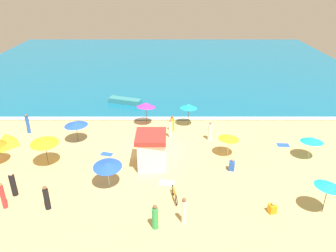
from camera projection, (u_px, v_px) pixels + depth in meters
ground_plane at (157, 149)px, 28.22m from camera, size 60.00×60.00×0.00m
ocean_water at (163, 65)px, 53.54m from camera, size 60.00×44.00×0.10m
wave_breaker_foam at (159, 118)px, 33.88m from camera, size 57.00×0.70×0.01m
lifeguard_cabana at (152, 149)px, 25.37m from camera, size 2.37×2.71×2.64m
beach_umbrella_0 at (230, 137)px, 26.53m from camera, size 2.20×2.19×1.96m
beach_umbrella_1 at (190, 106)px, 31.56m from camera, size 2.37×2.37×2.32m
beach_umbrella_2 at (330, 185)px, 19.86m from camera, size 1.87×1.84×2.38m
beach_umbrella_4 at (108, 165)px, 22.61m from camera, size 2.18×2.20×2.01m
beach_umbrella_5 at (313, 140)px, 26.10m from camera, size 1.88×1.91×1.96m
beach_umbrella_7 at (45, 141)px, 25.07m from camera, size 2.70×2.71×2.34m
beach_umbrella_8 at (147, 105)px, 31.75m from camera, size 2.51×2.52×2.45m
beach_umbrella_9 at (77, 123)px, 28.82m from camera, size 2.72×2.71×1.95m
beach_tent at (8, 139)px, 28.57m from camera, size 1.67×2.14×1.15m
parked_bicycle at (175, 194)px, 21.84m from camera, size 0.37×1.80×0.76m
beachgoer_0 at (4, 195)px, 20.84m from camera, size 0.39×0.39×1.89m
beachgoer_1 at (48, 198)px, 20.78m from camera, size 0.51×0.51×1.74m
beachgoer_2 at (273, 208)px, 20.61m from camera, size 0.53×0.53×0.79m
beachgoer_3 at (14, 184)px, 22.06m from camera, size 0.53×0.53×1.82m
beachgoer_4 at (156, 217)px, 19.19m from camera, size 0.54×0.54×1.68m
beachgoer_6 at (233, 166)px, 25.02m from camera, size 0.49×0.49×0.95m
beachgoer_7 at (173, 124)px, 31.12m from camera, size 0.43×0.43×1.57m
beachgoer_8 at (29, 124)px, 30.69m from camera, size 0.39×0.39×1.91m
beachgoer_9 at (211, 132)px, 29.39m from camera, size 0.46×0.46×1.75m
beachgoer_10 at (185, 211)px, 19.55m from camera, size 0.35×0.35×1.81m
beachgoer_11 at (171, 129)px, 29.79m from camera, size 0.42×0.42×1.84m
beach_towel_0 at (284, 145)px, 28.78m from camera, size 1.11×0.81×0.01m
beach_towel_1 at (108, 154)px, 27.39m from camera, size 1.15×0.85×0.01m
beach_towel_2 at (168, 183)px, 23.65m from camera, size 1.18×0.88×0.01m
small_boat_0 at (126, 101)px, 37.66m from camera, size 3.94×2.24×0.57m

